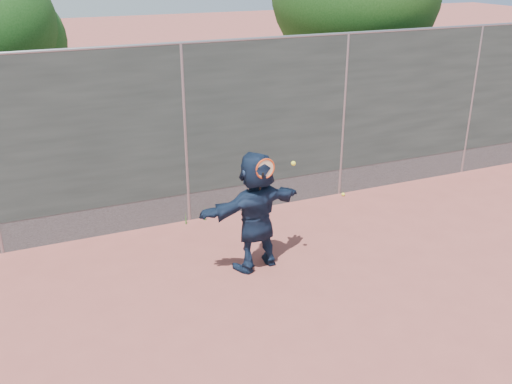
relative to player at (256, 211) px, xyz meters
name	(u,v)px	position (x,y,z in m)	size (l,w,h in m)	color
ground	(274,333)	(-0.44, -1.59, -0.89)	(80.00, 80.00, 0.00)	#9E4C42
player	(256,211)	(0.00, 0.00, 0.00)	(1.64, 0.52, 1.77)	#16243D
ball_ground	(343,194)	(2.57, 1.76, -0.85)	(0.07, 0.07, 0.07)	yellow
fence	(185,132)	(-0.44, 1.91, 0.70)	(20.00, 0.06, 3.03)	#38423D
swing_action	(268,169)	(0.09, -0.19, 0.69)	(0.62, 0.13, 0.51)	#DF4215
weed_clump	(207,212)	(-0.15, 1.80, -0.75)	(0.68, 0.07, 0.30)	#387226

